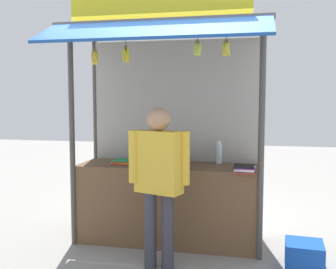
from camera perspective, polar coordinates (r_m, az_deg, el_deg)
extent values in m
plane|color=gray|center=(4.73, 0.00, -15.24)|extent=(20.00, 20.00, 0.00)
cube|color=brown|center=(4.59, 0.00, -9.98)|extent=(2.06, 0.62, 0.90)
cylinder|color=#4C4742|center=(4.50, -13.77, -0.66)|extent=(0.06, 0.06, 2.41)
cylinder|color=#4C4742|center=(4.05, 13.44, -1.27)|extent=(0.06, 0.06, 2.41)
cylinder|color=#4C4742|center=(5.12, -10.45, 0.08)|extent=(0.06, 0.06, 2.41)
cylinder|color=#4C4742|center=(4.73, 13.25, -0.38)|extent=(0.06, 0.06, 2.41)
cube|color=#B7B2A8|center=(4.82, 0.93, -0.44)|extent=(2.02, 0.04, 2.36)
cube|color=#3F3F44|center=(4.44, -0.19, 15.27)|extent=(2.26, 0.88, 0.04)
cube|color=#194799|center=(3.75, -2.51, 15.03)|extent=(2.22, 0.51, 0.26)
cube|color=yellow|center=(4.10, -1.42, 18.89)|extent=(1.85, 0.04, 0.35)
cylinder|color=#59544C|center=(4.09, -1.24, 14.71)|extent=(1.95, 0.02, 0.02)
cylinder|color=silver|center=(4.72, -0.41, -2.38)|extent=(0.08, 0.08, 0.26)
cylinder|color=#198C33|center=(4.70, -0.41, -0.58)|extent=(0.05, 0.05, 0.04)
cylinder|color=silver|center=(4.62, 7.40, -2.79)|extent=(0.07, 0.07, 0.23)
cylinder|color=white|center=(4.60, 7.42, -1.17)|extent=(0.05, 0.05, 0.03)
cylinder|color=silver|center=(4.72, -4.04, -2.52)|extent=(0.08, 0.08, 0.24)
cylinder|color=blue|center=(4.70, -4.05, -0.84)|extent=(0.05, 0.05, 0.03)
cylinder|color=silver|center=(4.63, 0.94, -2.79)|extent=(0.07, 0.07, 0.22)
cylinder|color=blue|center=(4.61, 0.94, -1.24)|extent=(0.05, 0.05, 0.03)
cube|color=black|center=(4.44, -2.27, -4.52)|extent=(0.21, 0.29, 0.01)
cube|color=black|center=(4.44, -2.14, -4.39)|extent=(0.22, 0.30, 0.01)
cube|color=green|center=(4.44, -2.12, -4.26)|extent=(0.22, 0.30, 0.01)
cube|color=blue|center=(4.44, -2.24, -4.10)|extent=(0.22, 0.30, 0.01)
cube|color=black|center=(4.43, -2.23, -3.97)|extent=(0.21, 0.29, 0.01)
cube|color=green|center=(4.43, -2.13, -3.80)|extent=(0.22, 0.30, 0.01)
cube|color=orange|center=(4.44, -2.19, -3.65)|extent=(0.21, 0.29, 0.01)
cube|color=black|center=(4.43, -2.26, -3.51)|extent=(0.20, 0.29, 0.01)
cube|color=red|center=(4.63, -6.42, -4.11)|extent=(0.23, 0.28, 0.01)
cube|color=yellow|center=(4.63, -6.47, -3.96)|extent=(0.23, 0.27, 0.01)
cube|color=red|center=(4.63, -6.42, -3.82)|extent=(0.24, 0.28, 0.01)
cube|color=green|center=(4.63, -6.51, -3.71)|extent=(0.23, 0.28, 0.01)
cube|color=red|center=(4.17, 11.08, -5.23)|extent=(0.22, 0.29, 0.01)
cube|color=black|center=(4.17, 10.96, -5.11)|extent=(0.24, 0.30, 0.01)
cube|color=white|center=(4.18, 11.06, -4.99)|extent=(0.21, 0.28, 0.01)
cube|color=white|center=(4.18, 11.12, -4.85)|extent=(0.22, 0.29, 0.01)
cube|color=purple|center=(4.17, 11.04, -4.68)|extent=(0.22, 0.29, 0.01)
cube|color=black|center=(4.16, 10.96, -4.57)|extent=(0.21, 0.28, 0.01)
cube|color=black|center=(4.30, 1.79, -4.84)|extent=(0.22, 0.30, 0.01)
cube|color=red|center=(4.29, 1.81, -4.71)|extent=(0.20, 0.29, 0.01)
cube|color=white|center=(4.30, 1.61, -4.52)|extent=(0.22, 0.30, 0.01)
cube|color=blue|center=(4.29, 1.70, -4.36)|extent=(0.23, 0.30, 0.01)
cylinder|color=#332D23|center=(3.98, 8.48, 14.11)|extent=(0.01, 0.01, 0.08)
cylinder|color=olive|center=(3.97, 8.47, 13.25)|extent=(0.04, 0.04, 0.04)
ellipsoid|color=yellow|center=(3.96, 8.73, 12.15)|extent=(0.04, 0.07, 0.14)
ellipsoid|color=yellow|center=(3.98, 8.64, 12.13)|extent=(0.07, 0.06, 0.15)
ellipsoid|color=yellow|center=(3.98, 8.29, 12.13)|extent=(0.07, 0.06, 0.15)
ellipsoid|color=yellow|center=(3.96, 8.20, 12.15)|extent=(0.04, 0.07, 0.14)
ellipsoid|color=yellow|center=(3.95, 8.24, 12.20)|extent=(0.07, 0.06, 0.15)
ellipsoid|color=yellow|center=(3.94, 8.67, 12.22)|extent=(0.08, 0.07, 0.15)
cylinder|color=#332D23|center=(4.01, 4.32, 14.11)|extent=(0.01, 0.01, 0.08)
cylinder|color=olive|center=(4.00, 4.32, 13.28)|extent=(0.04, 0.04, 0.04)
ellipsoid|color=#D2DA41|center=(3.99, 4.50, 12.24)|extent=(0.04, 0.06, 0.14)
ellipsoid|color=#D2DA41|center=(4.00, 4.57, 12.24)|extent=(0.06, 0.07, 0.14)
ellipsoid|color=#D2DA41|center=(4.01, 4.36, 12.23)|extent=(0.08, 0.04, 0.14)
ellipsoid|color=#D2DA41|center=(4.01, 4.22, 12.22)|extent=(0.06, 0.05, 0.14)
ellipsoid|color=#D2DA41|center=(4.00, 4.09, 12.23)|extent=(0.05, 0.07, 0.14)
ellipsoid|color=#D2DA41|center=(3.99, 4.06, 12.25)|extent=(0.05, 0.07, 0.14)
ellipsoid|color=#D2DA41|center=(3.98, 4.14, 12.30)|extent=(0.08, 0.06, 0.14)
ellipsoid|color=#D2DA41|center=(3.98, 4.34, 12.27)|extent=(0.07, 0.05, 0.14)
ellipsoid|color=#D2DA41|center=(3.98, 4.43, 12.25)|extent=(0.06, 0.06, 0.14)
cylinder|color=#332D23|center=(4.29, -10.64, 13.07)|extent=(0.01, 0.01, 0.13)
cylinder|color=olive|center=(4.28, -10.62, 11.93)|extent=(0.04, 0.04, 0.04)
ellipsoid|color=yellow|center=(4.27, -10.41, 10.88)|extent=(0.04, 0.07, 0.15)
ellipsoid|color=yellow|center=(4.29, -10.40, 10.87)|extent=(0.07, 0.05, 0.15)
ellipsoid|color=yellow|center=(4.29, -10.62, 10.85)|extent=(0.06, 0.05, 0.15)
ellipsoid|color=yellow|center=(4.28, -10.83, 10.87)|extent=(0.04, 0.07, 0.15)
ellipsoid|color=yellow|center=(4.26, -10.83, 10.90)|extent=(0.07, 0.06, 0.15)
ellipsoid|color=yellow|center=(4.25, -10.55, 10.91)|extent=(0.07, 0.06, 0.15)
cylinder|color=#332D23|center=(4.18, -6.17, 13.51)|extent=(0.01, 0.01, 0.11)
cylinder|color=olive|center=(4.16, -6.16, 12.49)|extent=(0.04, 0.04, 0.04)
ellipsoid|color=yellow|center=(4.15, -5.84, 11.41)|extent=(0.03, 0.08, 0.15)
ellipsoid|color=yellow|center=(4.17, -5.97, 11.36)|extent=(0.07, 0.05, 0.15)
ellipsoid|color=yellow|center=(4.17, -6.26, 11.34)|extent=(0.05, 0.06, 0.15)
ellipsoid|color=yellow|center=(4.15, -6.42, 11.38)|extent=(0.05, 0.07, 0.15)
ellipsoid|color=yellow|center=(4.13, -6.11, 11.43)|extent=(0.07, 0.05, 0.15)
cylinder|color=#383842|center=(3.93, -2.59, -13.73)|extent=(0.12, 0.12, 0.75)
cylinder|color=#383842|center=(3.89, -0.06, -13.91)|extent=(0.12, 0.12, 0.75)
cube|color=gold|center=(3.74, -1.35, -4.01)|extent=(0.49, 0.32, 0.60)
cylinder|color=gold|center=(3.80, -5.03, -3.20)|extent=(0.10, 0.10, 0.51)
cylinder|color=gold|center=(3.69, 2.44, -3.45)|extent=(0.10, 0.10, 0.51)
sphere|color=tan|center=(3.70, -1.36, 2.29)|extent=(0.23, 0.23, 0.23)
cube|color=#194CB2|center=(4.23, 19.19, -16.21)|extent=(0.38, 0.38, 0.25)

